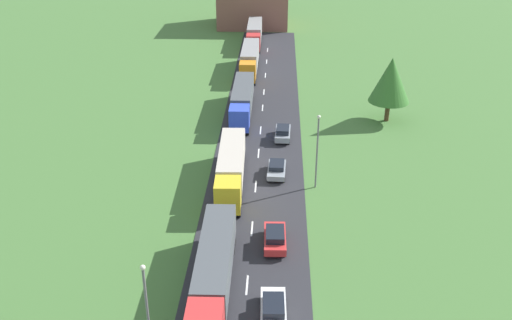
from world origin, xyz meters
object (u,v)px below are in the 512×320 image
(lamppost_second, at_px, (317,148))
(truck_second, at_px, (231,167))
(truck_third, at_px, (242,99))
(distant_building, at_px, (253,2))
(lamppost_lead, at_px, (147,308))
(truck_fifth, at_px, (254,33))
(tree_maple, at_px, (391,80))
(car_third, at_px, (275,238))
(truck_fourth, at_px, (250,59))
(car_second, at_px, (273,308))
(car_fourth, at_px, (277,169))
(car_fifth, at_px, (283,133))
(truck_lead, at_px, (214,270))

(lamppost_second, bearing_deg, truck_second, 179.10)
(truck_third, distance_m, distant_building, 50.18)
(lamppost_lead, bearing_deg, truck_fifth, 87.53)
(truck_second, bearing_deg, tree_maple, 43.79)
(truck_second, height_order, car_third, truck_second)
(car_third, xyz_separation_m, distant_building, (-5.57, 80.18, 3.90))
(truck_fourth, bearing_deg, truck_second, -89.97)
(truck_third, distance_m, lamppost_lead, 43.46)
(car_second, bearing_deg, truck_fifth, 93.62)
(car_fourth, relative_size, car_fifth, 0.96)
(truck_second, bearing_deg, car_third, -66.60)
(truck_third, relative_size, car_fifth, 3.41)
(truck_second, distance_m, car_fourth, 5.33)
(truck_lead, xyz_separation_m, truck_fourth, (-0.11, 54.53, 0.10))
(car_third, distance_m, car_fourth, 12.99)
(distant_building, bearing_deg, truck_second, -89.24)
(car_fifth, xyz_separation_m, distant_building, (-6.23, 57.88, 3.90))
(lamppost_lead, distance_m, tree_maple, 47.44)
(car_third, distance_m, lamppost_second, 11.90)
(car_fifth, relative_size, tree_maple, 0.51)
(car_fifth, distance_m, tree_maple, 15.63)
(car_fifth, relative_size, lamppost_lead, 0.57)
(truck_third, relative_size, lamppost_second, 1.84)
(truck_second, xyz_separation_m, car_fourth, (4.66, 2.24, -1.28))
(car_third, height_order, lamppost_second, lamppost_second)
(truck_fifth, distance_m, lamppost_lead, 77.96)
(truck_second, xyz_separation_m, lamppost_second, (8.67, -0.14, 2.39))
(car_second, distance_m, tree_maple, 40.50)
(car_fifth, xyz_separation_m, lamppost_lead, (-8.67, -35.50, 3.39))
(truck_fourth, height_order, distant_building, distant_building)
(truck_second, relative_size, car_fourth, 3.31)
(truck_third, bearing_deg, car_fifth, -55.36)
(truck_second, height_order, truck_fifth, truck_fifth)
(truck_fourth, bearing_deg, car_fifth, -78.35)
(truck_fourth, xyz_separation_m, lamppost_second, (8.69, -37.53, 2.24))
(tree_maple, bearing_deg, truck_fourth, 134.09)
(truck_third, height_order, lamppost_second, lamppost_second)
(truck_third, bearing_deg, tree_maple, -4.06)
(car_second, bearing_deg, truck_third, 96.90)
(truck_fifth, bearing_deg, car_fifth, -82.85)
(truck_second, bearing_deg, distant_building, 90.76)
(lamppost_lead, bearing_deg, car_fifth, 76.28)
(truck_fifth, bearing_deg, car_third, -85.88)
(truck_fourth, distance_m, car_fifth, 26.42)
(truck_fifth, bearing_deg, distant_building, 93.37)
(car_second, relative_size, lamppost_lead, 0.58)
(car_third, relative_size, car_fifth, 1.03)
(car_third, bearing_deg, car_fifth, 88.32)
(truck_second, distance_m, distant_building, 69.49)
(car_third, bearing_deg, truck_fourth, 95.54)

